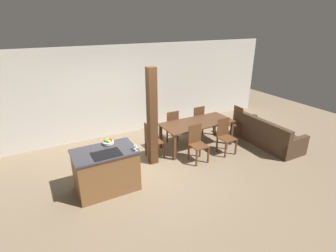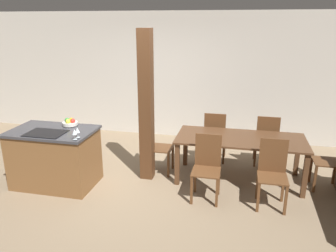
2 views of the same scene
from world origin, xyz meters
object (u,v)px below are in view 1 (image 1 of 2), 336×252
object	(u,v)px
dining_chair_far_left	(171,125)
dining_chair_foot_end	(235,122)
dining_chair_head_end	(152,140)
fruit_bowl	(108,142)
kitchen_island	(106,170)
dining_chair_near_left	(197,143)
dining_chair_far_right	(197,120)
dining_chair_near_right	(225,136)
dining_table	(197,125)
couch	(267,136)
timber_post	(152,118)
wine_glass_near	(136,146)
wine_glass_middle	(135,144)

from	to	relation	value
dining_chair_far_left	dining_chair_foot_end	world-z (taller)	same
dining_chair_head_end	fruit_bowl	bearing A→B (deg)	112.58
kitchen_island	dining_chair_near_left	bearing A→B (deg)	2.74
dining_chair_far_right	dining_chair_foot_end	distance (m)	1.15
dining_chair_near_right	dining_table	bearing A→B (deg)	124.09
fruit_bowl	dining_chair_near_left	world-z (taller)	fruit_bowl
couch	dining_table	bearing A→B (deg)	65.33
dining_chair_near_right	dining_chair_far_right	size ratio (longest dim) A/B	1.00
dining_chair_near_right	dining_chair_far_right	bearing A→B (deg)	90.00
timber_post	couch	bearing A→B (deg)	-11.02
kitchen_island	couch	xyz separation A→B (m)	(4.65, -0.09, -0.19)
kitchen_island	dining_chair_head_end	xyz separation A→B (m)	(1.43, 0.78, 0.03)
wine_glass_near	fruit_bowl	bearing A→B (deg)	123.95
wine_glass_middle	dining_chair_foot_end	size ratio (longest dim) A/B	0.16
wine_glass_near	dining_chair_far_left	size ratio (longest dim) A/B	0.16
dining_chair_foot_end	couch	world-z (taller)	dining_chair_foot_end
kitchen_island	wine_glass_near	xyz separation A→B (m)	(0.56, -0.33, 0.57)
wine_glass_middle	dining_chair_far_right	world-z (taller)	wine_glass_middle
couch	dining_chair_foot_end	bearing A→B (deg)	27.91
wine_glass_near	timber_post	size ratio (longest dim) A/B	0.06
couch	dining_chair_near_right	bearing A→B (deg)	82.39
dining_table	couch	xyz separation A→B (m)	(1.83, -0.88, -0.37)
dining_chair_near_left	dining_chair_far_right	world-z (taller)	same
dining_chair_foot_end	fruit_bowl	bearing A→B (deg)	-82.58
kitchen_island	dining_chair_foot_end	distance (m)	4.28
dining_chair_near_right	couch	size ratio (longest dim) A/B	0.48
dining_chair_head_end	dining_chair_foot_end	size ratio (longest dim) A/B	1.00
wine_glass_middle	dining_chair_foot_end	world-z (taller)	wine_glass_middle
fruit_bowl	wine_glass_near	distance (m)	0.71
dining_chair_head_end	couch	distance (m)	3.35
dining_chair_foot_end	timber_post	xyz separation A→B (m)	(-2.86, -0.23, 0.71)
dining_chair_far_right	dining_chair_foot_end	bearing A→B (deg)	144.26
dining_chair_head_end	dining_chair_foot_end	world-z (taller)	same
couch	wine_glass_middle	bearing A→B (deg)	93.07
kitchen_island	dining_chair_foot_end	xyz separation A→B (m)	(4.21, 0.78, 0.03)
wine_glass_near	dining_chair_near_right	world-z (taller)	wine_glass_near
kitchen_island	dining_chair_near_right	size ratio (longest dim) A/B	1.35
wine_glass_middle	fruit_bowl	bearing A→B (deg)	128.13
timber_post	fruit_bowl	bearing A→B (deg)	-166.03
dining_chair_foot_end	dining_chair_head_end	bearing A→B (deg)	-90.00
dining_table	kitchen_island	bearing A→B (deg)	-164.45
kitchen_island	couch	world-z (taller)	kitchen_island
dining_chair_near_left	dining_chair_head_end	world-z (taller)	same
dining_chair_head_end	dining_chair_foot_end	bearing A→B (deg)	-90.00
fruit_bowl	dining_chair_head_end	xyz separation A→B (m)	(1.27, 0.53, -0.47)
kitchen_island	dining_chair_foot_end	world-z (taller)	dining_chair_foot_end
dining_chair_near_right	couch	world-z (taller)	dining_chair_near_right
dining_chair_near_right	dining_chair_far_right	distance (m)	1.34
wine_glass_near	dining_chair_near_left	distance (m)	1.93
dining_chair_head_end	dining_table	bearing A→B (deg)	-90.00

